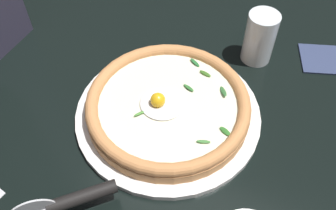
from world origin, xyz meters
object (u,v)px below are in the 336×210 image
Objects in this scene: pizza at (168,105)px; folded_napkin at (333,59)px; drinking_glass at (259,41)px; pizza_cutter at (71,201)px.

pizza reaches higher than folded_napkin.
drinking_glass is 0.81× the size of folded_napkin.
pizza is at bearing -127.18° from folded_napkin.
drinking_glass is at bearing 70.12° from pizza.
pizza_cutter is 0.49m from drinking_glass.
pizza is at bearing -109.88° from drinking_glass.
pizza_cutter is 0.97× the size of folded_napkin.
pizza is 0.39m from folded_napkin.
pizza_cutter is at bearing -115.94° from folded_napkin.
pizza_cutter reaches higher than folded_napkin.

